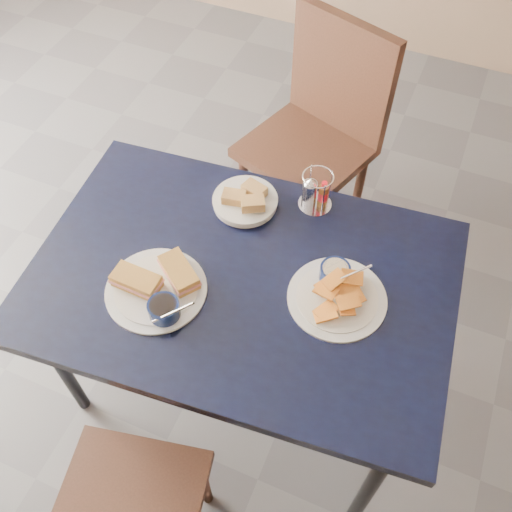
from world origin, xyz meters
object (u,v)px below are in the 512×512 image
at_px(chair_far, 314,121).
at_px(condiment_caddy, 315,192).
at_px(sandwich_plate, 158,287).
at_px(bread_basket, 246,200).
at_px(dining_table, 242,288).
at_px(plantain_plate, 337,290).

bearing_deg(chair_far, condiment_caddy, -72.06).
height_order(sandwich_plate, bread_basket, sandwich_plate).
distance_m(dining_table, sandwich_plate, 0.26).
xyz_separation_m(chair_far, sandwich_plate, (-0.11, -1.09, 0.20)).
height_order(sandwich_plate, plantain_plate, same).
distance_m(sandwich_plate, plantain_plate, 0.52).
bearing_deg(condiment_caddy, chair_far, 107.94).
xyz_separation_m(chair_far, plantain_plate, (0.37, -0.89, 0.20)).
bearing_deg(plantain_plate, dining_table, -169.42).
height_order(dining_table, chair_far, chair_far).
bearing_deg(chair_far, sandwich_plate, -95.93).
bearing_deg(chair_far, dining_table, -84.66).
height_order(chair_far, condiment_caddy, chair_far).
distance_m(chair_far, plantain_plate, 0.99).
bearing_deg(condiment_caddy, plantain_plate, -59.89).
relative_size(dining_table, chair_far, 1.33).
height_order(dining_table, bread_basket, bread_basket).
bearing_deg(bread_basket, sandwich_plate, -103.62).
xyz_separation_m(dining_table, plantain_plate, (0.28, 0.05, 0.08)).
distance_m(sandwich_plate, bread_basket, 0.42).
xyz_separation_m(chair_far, bread_basket, (-0.01, -0.68, 0.20)).
relative_size(sandwich_plate, bread_basket, 1.50).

